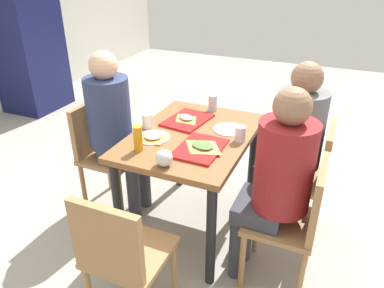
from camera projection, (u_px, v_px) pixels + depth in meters
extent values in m
cube|color=#9E998E|center=(192.00, 225.00, 2.83)|extent=(10.00, 10.00, 0.02)
cube|color=brown|center=(192.00, 137.00, 2.48)|extent=(1.05, 0.76, 0.04)
cylinder|color=black|center=(211.00, 236.00, 2.17)|extent=(0.06, 0.06, 0.73)
cylinder|color=black|center=(252.00, 163.00, 2.93)|extent=(0.06, 0.06, 0.73)
cylinder|color=black|center=(118.00, 210.00, 2.39)|extent=(0.06, 0.06, 0.73)
cylinder|color=black|center=(179.00, 148.00, 3.15)|extent=(0.06, 0.06, 0.73)
cube|color=#9E7247|center=(281.00, 222.00, 2.17)|extent=(0.40, 0.40, 0.03)
cube|color=#9E7247|center=(318.00, 199.00, 2.01)|extent=(0.38, 0.04, 0.40)
cylinder|color=#9E7247|center=(242.00, 261.00, 2.20)|extent=(0.04, 0.04, 0.42)
cylinder|color=#9E7247|center=(257.00, 227.00, 2.48)|extent=(0.04, 0.04, 0.42)
cylinder|color=#9E7247|center=(300.00, 279.00, 2.08)|extent=(0.04, 0.04, 0.42)
cylinder|color=#9E7247|center=(309.00, 241.00, 2.36)|extent=(0.04, 0.04, 0.42)
cube|color=#9E7247|center=(295.00, 178.00, 2.60)|extent=(0.40, 0.40, 0.03)
cube|color=#9E7247|center=(327.00, 156.00, 2.44)|extent=(0.38, 0.04, 0.40)
cylinder|color=#9E7247|center=(263.00, 211.00, 2.63)|extent=(0.04, 0.04, 0.42)
cylinder|color=#9E7247|center=(273.00, 187.00, 2.90)|extent=(0.04, 0.04, 0.42)
cylinder|color=#9E7247|center=(312.00, 224.00, 2.51)|extent=(0.04, 0.04, 0.42)
cylinder|color=#9E7247|center=(318.00, 197.00, 2.78)|extent=(0.04, 0.04, 0.42)
cube|color=#9E7247|center=(111.00, 157.00, 2.87)|extent=(0.40, 0.40, 0.03)
cube|color=#9E7247|center=(89.00, 128.00, 2.83)|extent=(0.38, 0.04, 0.40)
cylinder|color=#9E7247|center=(143.00, 176.00, 3.05)|extent=(0.04, 0.04, 0.42)
cylinder|color=#9E7247|center=(121.00, 198.00, 2.77)|extent=(0.04, 0.04, 0.42)
cylinder|color=#9E7247|center=(109.00, 167.00, 3.17)|extent=(0.04, 0.04, 0.42)
cylinder|color=#9E7247|center=(84.00, 188.00, 2.89)|extent=(0.04, 0.04, 0.42)
cube|color=#9E7247|center=(131.00, 252.00, 1.95)|extent=(0.40, 0.40, 0.03)
cube|color=#9E7247|center=(106.00, 243.00, 1.71)|extent=(0.04, 0.38, 0.40)
cylinder|color=#9E7247|center=(124.00, 253.00, 2.26)|extent=(0.04, 0.04, 0.42)
cylinder|color=#9E7247|center=(174.00, 270.00, 2.14)|extent=(0.04, 0.04, 0.42)
cylinder|color=#383842|center=(237.00, 247.00, 2.29)|extent=(0.10, 0.10, 0.45)
cylinder|color=#383842|center=(244.00, 231.00, 2.42)|extent=(0.10, 0.10, 0.45)
cube|color=#383842|center=(260.00, 208.00, 2.19)|extent=(0.32, 0.28, 0.10)
cylinder|color=maroon|center=(284.00, 166.00, 2.01)|extent=(0.32, 0.32, 0.52)
sphere|color=#8C664C|center=(293.00, 106.00, 1.85)|extent=(0.20, 0.20, 0.20)
cylinder|color=#383842|center=(258.00, 201.00, 2.71)|extent=(0.10, 0.10, 0.45)
cylinder|color=#383842|center=(263.00, 189.00, 2.84)|extent=(0.10, 0.10, 0.45)
cube|color=#383842|center=(278.00, 166.00, 2.62)|extent=(0.32, 0.28, 0.10)
cylinder|color=slate|center=(300.00, 129.00, 2.44)|extent=(0.32, 0.32, 0.52)
sphere|color=#8C664C|center=(307.00, 78.00, 2.27)|extent=(0.20, 0.20, 0.20)
cylinder|color=#383842|center=(144.00, 181.00, 2.95)|extent=(0.10, 0.10, 0.45)
cylinder|color=#383842|center=(134.00, 192.00, 2.82)|extent=(0.10, 0.10, 0.45)
cube|color=#383842|center=(125.00, 153.00, 2.79)|extent=(0.32, 0.28, 0.10)
cylinder|color=navy|center=(109.00, 113.00, 2.69)|extent=(0.32, 0.32, 0.52)
sphere|color=#DBAD89|center=(103.00, 65.00, 2.53)|extent=(0.20, 0.20, 0.20)
cube|color=red|center=(200.00, 148.00, 2.28)|extent=(0.36, 0.27, 0.02)
cube|color=red|center=(187.00, 120.00, 2.66)|extent=(0.39, 0.31, 0.02)
cylinder|color=white|center=(153.00, 137.00, 2.42)|extent=(0.22, 0.22, 0.01)
cylinder|color=white|center=(229.00, 129.00, 2.53)|extent=(0.22, 0.22, 0.01)
pyramid|color=tan|center=(203.00, 146.00, 2.27)|extent=(0.22, 0.25, 0.01)
ellipsoid|color=#4C7233|center=(203.00, 145.00, 2.26)|extent=(0.15, 0.17, 0.01)
pyramid|color=#C68C47|center=(186.00, 118.00, 2.65)|extent=(0.20, 0.21, 0.01)
ellipsoid|color=#D8C67F|center=(186.00, 117.00, 2.65)|extent=(0.14, 0.15, 0.01)
pyramid|color=#C68C47|center=(153.00, 137.00, 2.40)|extent=(0.23, 0.23, 0.01)
ellipsoid|color=#D8C67F|center=(153.00, 136.00, 2.40)|extent=(0.16, 0.16, 0.01)
cylinder|color=white|center=(147.00, 121.00, 2.54)|extent=(0.07, 0.07, 0.10)
cylinder|color=white|center=(240.00, 134.00, 2.36)|extent=(0.07, 0.07, 0.10)
cylinder|color=#B7BCC6|center=(213.00, 103.00, 2.82)|extent=(0.07, 0.07, 0.12)
cylinder|color=orange|center=(138.00, 138.00, 2.23)|extent=(0.06, 0.06, 0.16)
sphere|color=silver|center=(164.00, 158.00, 2.08)|extent=(0.10, 0.10, 0.10)
cube|color=#14194C|center=(26.00, 35.00, 4.56)|extent=(0.70, 0.60, 1.90)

